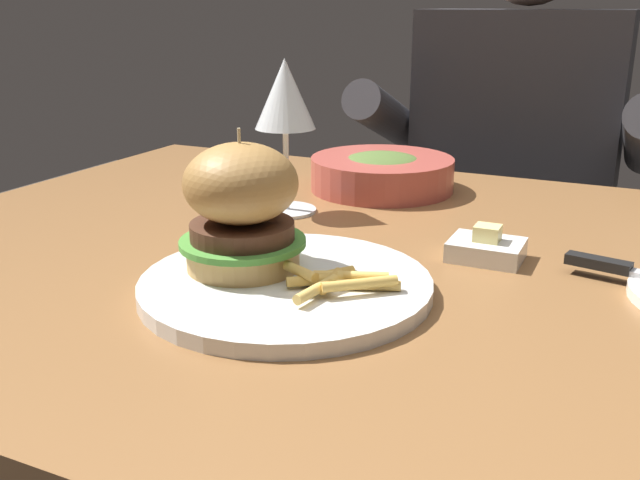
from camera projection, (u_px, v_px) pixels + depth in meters
dining_table at (392, 342)px, 0.76m from camera, size 1.17×0.83×0.74m
main_plate at (286, 285)px, 0.64m from camera, size 0.26×0.26×0.01m
burger_sandwich at (242, 207)px, 0.65m from camera, size 0.12×0.12×0.13m
fries_pile at (333, 280)px, 0.62m from camera, size 0.12×0.09×0.02m
wine_glass at (285, 100)px, 0.85m from camera, size 0.07×0.07×0.19m
butter_dish at (486, 248)px, 0.73m from camera, size 0.07×0.06×0.04m
soup_bowl at (382, 172)px, 1.00m from camera, size 0.20×0.20×0.05m
diner_person at (509, 234)px, 1.39m from camera, size 0.51×0.36×1.18m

